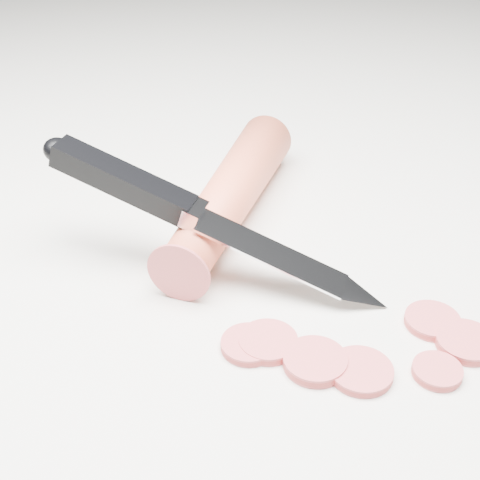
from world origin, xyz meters
TOP-DOWN VIEW (x-y plane):
  - ground at (0.00, 0.00)m, footprint 2.40×2.40m
  - carrot at (0.01, 0.09)m, footprint 0.18×0.16m
  - carrot_slice_0 at (-0.05, -0.04)m, footprint 0.03×0.03m
  - carrot_slice_1 at (-0.01, -0.09)m, footprint 0.04×0.04m
  - carrot_slice_2 at (-0.04, -0.04)m, footprint 0.04×0.04m
  - carrot_slice_3 at (0.06, -0.10)m, footprint 0.04×0.04m
  - carrot_slice_4 at (0.06, -0.08)m, footprint 0.03×0.03m
  - carrot_slice_5 at (-0.02, -0.07)m, footprint 0.04×0.04m
  - carrot_slice_6 at (0.03, -0.11)m, footprint 0.03×0.03m
  - kitchen_knife at (-0.03, 0.04)m, footprint 0.18×0.20m

SIDE VIEW (x-z plane):
  - ground at x=0.00m, z-range 0.00..0.00m
  - carrot_slice_1 at x=-0.01m, z-range 0.00..0.01m
  - carrot_slice_6 at x=0.03m, z-range 0.00..0.01m
  - carrot_slice_4 at x=0.06m, z-range 0.00..0.01m
  - carrot_slice_0 at x=-0.05m, z-range 0.00..0.01m
  - carrot_slice_2 at x=-0.04m, z-range 0.00..0.01m
  - carrot_slice_3 at x=0.06m, z-range 0.00..0.01m
  - carrot_slice_5 at x=-0.02m, z-range 0.00..0.01m
  - carrot at x=0.01m, z-range 0.00..0.04m
  - kitchen_knife at x=-0.03m, z-range 0.00..0.09m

